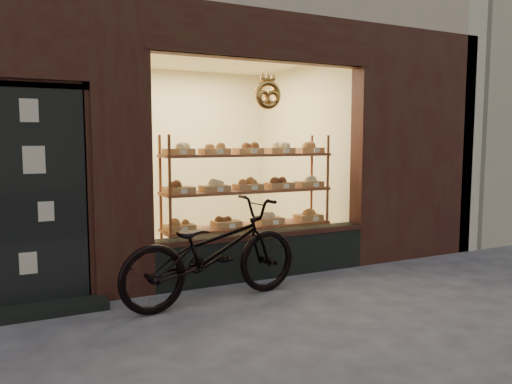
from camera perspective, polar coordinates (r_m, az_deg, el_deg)
ground at (r=4.15m, az=9.16°, el=-17.37°), size 90.00×90.00×0.00m
display_shelf at (r=6.29m, az=-0.91°, el=-0.90°), size 2.20×0.45×1.70m
bicycle at (r=5.08m, az=-4.94°, el=-6.77°), size 2.06×0.95×1.04m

